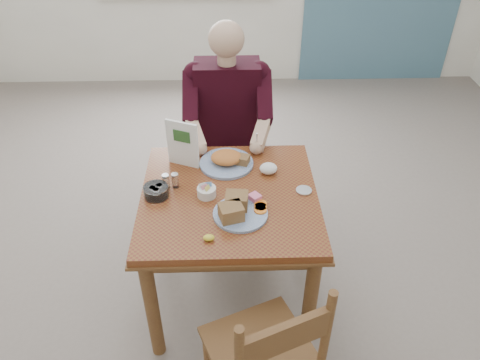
{
  "coord_description": "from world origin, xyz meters",
  "views": [
    {
      "loc": [
        -0.0,
        -1.86,
        2.24
      ],
      "look_at": [
        0.06,
        0.0,
        0.84
      ],
      "focal_mm": 35.0,
      "sensor_mm": 36.0,
      "label": 1
    }
  ],
  "objects_px": {
    "diner": "(228,116)",
    "near_plate": "(238,209)",
    "table": "(229,211)",
    "chair_far": "(228,152)",
    "far_plate": "(228,160)",
    "chair_near": "(266,358)"
  },
  "relations": [
    {
      "from": "diner",
      "to": "near_plate",
      "type": "height_order",
      "value": "diner"
    },
    {
      "from": "table",
      "to": "chair_far",
      "type": "xyz_separation_m",
      "value": [
        0.0,
        0.8,
        -0.16
      ]
    },
    {
      "from": "table",
      "to": "far_plate",
      "type": "xyz_separation_m",
      "value": [
        -0.01,
        0.26,
        0.14
      ]
    },
    {
      "from": "near_plate",
      "to": "far_plate",
      "type": "relative_size",
      "value": 0.79
    },
    {
      "from": "table",
      "to": "chair_near",
      "type": "relative_size",
      "value": 0.97
    },
    {
      "from": "table",
      "to": "diner",
      "type": "bearing_deg",
      "value": 90.0
    },
    {
      "from": "chair_far",
      "to": "near_plate",
      "type": "relative_size",
      "value": 3.17
    },
    {
      "from": "table",
      "to": "diner",
      "type": "height_order",
      "value": "diner"
    },
    {
      "from": "chair_far",
      "to": "near_plate",
      "type": "height_order",
      "value": "chair_far"
    },
    {
      "from": "chair_near",
      "to": "diner",
      "type": "xyz_separation_m",
      "value": [
        -0.14,
        1.46,
        0.33
      ]
    },
    {
      "from": "chair_near",
      "to": "diner",
      "type": "bearing_deg",
      "value": 95.45
    },
    {
      "from": "chair_far",
      "to": "chair_near",
      "type": "xyz_separation_m",
      "value": [
        0.14,
        -1.55,
        0.0
      ]
    },
    {
      "from": "far_plate",
      "to": "chair_far",
      "type": "bearing_deg",
      "value": 89.45
    },
    {
      "from": "table",
      "to": "far_plate",
      "type": "bearing_deg",
      "value": 91.11
    },
    {
      "from": "table",
      "to": "chair_far",
      "type": "distance_m",
      "value": 0.81
    },
    {
      "from": "chair_far",
      "to": "near_plate",
      "type": "bearing_deg",
      "value": -87.56
    },
    {
      "from": "far_plate",
      "to": "chair_near",
      "type": "bearing_deg",
      "value": -81.91
    },
    {
      "from": "near_plate",
      "to": "chair_far",
      "type": "bearing_deg",
      "value": 92.44
    },
    {
      "from": "chair_far",
      "to": "near_plate",
      "type": "distance_m",
      "value": 1.0
    },
    {
      "from": "diner",
      "to": "far_plate",
      "type": "relative_size",
      "value": 3.63
    },
    {
      "from": "chair_near",
      "to": "near_plate",
      "type": "height_order",
      "value": "chair_near"
    },
    {
      "from": "diner",
      "to": "far_plate",
      "type": "distance_m",
      "value": 0.45
    }
  ]
}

